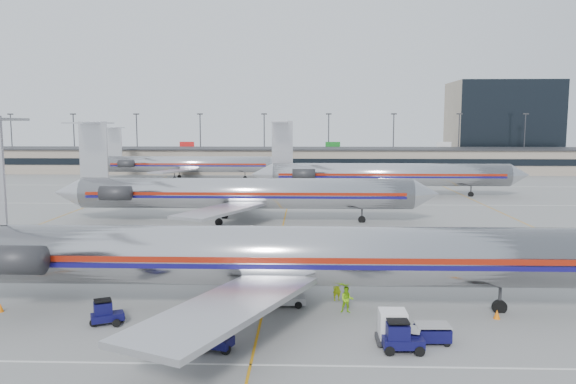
{
  "coord_description": "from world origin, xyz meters",
  "views": [
    {
      "loc": [
        2.82,
        -45.35,
        12.24
      ],
      "look_at": [
        0.72,
        18.62,
        4.5
      ],
      "focal_mm": 35.0,
      "sensor_mm": 36.0,
      "label": 1
    }
  ],
  "objects_px": {
    "jet_foreground": "(258,255)",
    "uld_container": "(392,327)",
    "jet_second_row": "(238,193)",
    "tug_center": "(210,336)",
    "belt_loader": "(281,297)"
  },
  "relations": [
    {
      "from": "jet_foreground",
      "to": "uld_container",
      "type": "relative_size",
      "value": 25.91
    },
    {
      "from": "jet_second_row",
      "to": "jet_foreground",
      "type": "bearing_deg",
      "value": -80.83
    },
    {
      "from": "tug_center",
      "to": "uld_container",
      "type": "xyz_separation_m",
      "value": [
        10.07,
        1.32,
        0.14
      ]
    },
    {
      "from": "tug_center",
      "to": "uld_container",
      "type": "bearing_deg",
      "value": 25.9
    },
    {
      "from": "belt_loader",
      "to": "uld_container",
      "type": "bearing_deg",
      "value": -47.24
    },
    {
      "from": "jet_foreground",
      "to": "jet_second_row",
      "type": "xyz_separation_m",
      "value": [
        -5.44,
        33.71,
        -0.06
      ]
    },
    {
      "from": "uld_container",
      "to": "belt_loader",
      "type": "relative_size",
      "value": 0.45
    },
    {
      "from": "jet_second_row",
      "to": "uld_container",
      "type": "xyz_separation_m",
      "value": [
        13.42,
        -39.21,
        -2.73
      ]
    },
    {
      "from": "jet_foreground",
      "to": "tug_center",
      "type": "height_order",
      "value": "jet_foreground"
    },
    {
      "from": "jet_second_row",
      "to": "belt_loader",
      "type": "xyz_separation_m",
      "value": [
        6.88,
        -32.83,
        -3.1
      ]
    },
    {
      "from": "tug_center",
      "to": "jet_second_row",
      "type": "bearing_deg",
      "value": 113.15
    },
    {
      "from": "jet_second_row",
      "to": "uld_container",
      "type": "distance_m",
      "value": 41.53
    },
    {
      "from": "tug_center",
      "to": "uld_container",
      "type": "distance_m",
      "value": 10.16
    },
    {
      "from": "jet_foreground",
      "to": "tug_center",
      "type": "bearing_deg",
      "value": -107.06
    },
    {
      "from": "jet_foreground",
      "to": "tug_center",
      "type": "distance_m",
      "value": 7.71
    }
  ]
}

